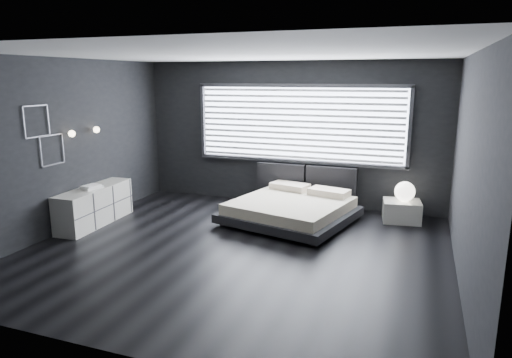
% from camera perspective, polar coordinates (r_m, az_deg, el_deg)
% --- Properties ---
extents(room, '(6.04, 6.00, 2.80)m').
position_cam_1_polar(room, '(6.42, -2.60, 2.80)').
color(room, black).
rests_on(room, ground).
extents(window, '(4.14, 0.09, 1.52)m').
position_cam_1_polar(window, '(8.86, 5.34, 6.85)').
color(window, white).
rests_on(window, ground).
extents(headboard, '(1.96, 0.16, 0.52)m').
position_cam_1_polar(headboard, '(8.93, 6.23, 0.11)').
color(headboard, black).
rests_on(headboard, ground).
extents(sconce_near, '(0.18, 0.11, 0.11)m').
position_cam_1_polar(sconce_near, '(7.98, -22.04, 5.28)').
color(sconce_near, silver).
rests_on(sconce_near, ground).
extents(sconce_far, '(0.18, 0.11, 0.11)m').
position_cam_1_polar(sconce_far, '(8.43, -19.33, 5.84)').
color(sconce_far, silver).
rests_on(sconce_far, ground).
extents(wall_art_upper, '(0.01, 0.48, 0.48)m').
position_cam_1_polar(wall_art_upper, '(7.59, -25.74, 6.52)').
color(wall_art_upper, '#47474C').
rests_on(wall_art_upper, ground).
extents(wall_art_lower, '(0.01, 0.48, 0.48)m').
position_cam_1_polar(wall_art_lower, '(7.82, -24.11, 3.33)').
color(wall_art_lower, '#47474C').
rests_on(wall_art_lower, ground).
extents(bed, '(2.38, 2.31, 0.52)m').
position_cam_1_polar(bed, '(8.02, 4.42, -3.73)').
color(bed, black).
rests_on(bed, ground).
extents(nightstand, '(0.70, 0.61, 0.37)m').
position_cam_1_polar(nightstand, '(8.46, 17.73, -3.84)').
color(nightstand, beige).
rests_on(nightstand, ground).
extents(orb_lamp, '(0.35, 0.35, 0.35)m').
position_cam_1_polar(orb_lamp, '(8.36, 18.11, -1.49)').
color(orb_lamp, white).
rests_on(orb_lamp, nightstand).
extents(dresser, '(0.53, 1.64, 0.65)m').
position_cam_1_polar(dresser, '(8.36, -19.50, -3.16)').
color(dresser, beige).
rests_on(dresser, ground).
extents(book_stack, '(0.32, 0.37, 0.07)m').
position_cam_1_polar(book_stack, '(8.19, -19.89, -0.94)').
color(book_stack, white).
rests_on(book_stack, dresser).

